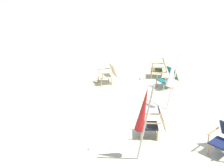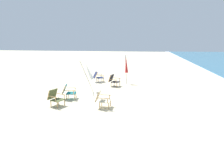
# 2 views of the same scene
# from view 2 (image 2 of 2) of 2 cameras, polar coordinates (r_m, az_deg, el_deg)

# --- Properties ---
(ground_plane) EXTENTS (80.00, 80.00, 0.00)m
(ground_plane) POSITION_cam_2_polar(r_m,az_deg,el_deg) (12.66, -6.13, -1.83)
(ground_plane) COLOR beige
(beach_chair_far_center) EXTENTS (0.69, 0.81, 0.80)m
(beach_chair_far_center) POSITION_cam_2_polar(r_m,az_deg,el_deg) (10.98, -12.39, -2.02)
(beach_chair_far_center) COLOR #196066
(beach_chair_far_center) RESTS_ON ground
(beach_chair_back_right) EXTENTS (0.85, 0.93, 0.79)m
(beach_chair_back_right) POSITION_cam_2_polar(r_m,az_deg,el_deg) (14.99, -4.06, 2.17)
(beach_chair_back_right) COLOR #19234C
(beach_chair_back_right) RESTS_ON ground
(beach_chair_front_left) EXTENTS (0.60, 0.69, 0.81)m
(beach_chair_front_left) POSITION_cam_2_polar(r_m,az_deg,el_deg) (9.41, -2.90, -4.20)
(beach_chair_front_left) COLOR beige
(beach_chair_front_left) RESTS_ON ground
(beach_chair_back_left) EXTENTS (0.76, 0.83, 0.81)m
(beach_chair_back_left) POSITION_cam_2_polar(r_m,az_deg,el_deg) (13.57, 0.44, 1.10)
(beach_chair_back_left) COLOR #28282D
(beach_chair_back_left) RESTS_ON ground
(beach_chair_mid_center) EXTENTS (0.79, 0.85, 0.82)m
(beach_chair_mid_center) POSITION_cam_2_polar(r_m,az_deg,el_deg) (10.00, -15.91, -3.66)
(beach_chair_mid_center) COLOR #515B33
(beach_chair_mid_center) RESTS_ON ground
(umbrella_furled_red) EXTENTS (0.57, 0.36, 2.08)m
(umbrella_furled_red) POSITION_cam_2_polar(r_m,az_deg,el_deg) (14.34, 4.09, 5.48)
(umbrella_furled_red) COLOR #B7B2A8
(umbrella_furled_red) RESTS_ON ground
(umbrella_furled_white) EXTENTS (0.61, 0.78, 1.98)m
(umbrella_furled_white) POSITION_cam_2_polar(r_m,az_deg,el_deg) (12.10, -6.77, 3.73)
(umbrella_furled_white) COLOR #B7B2A8
(umbrella_furled_white) RESTS_ON ground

